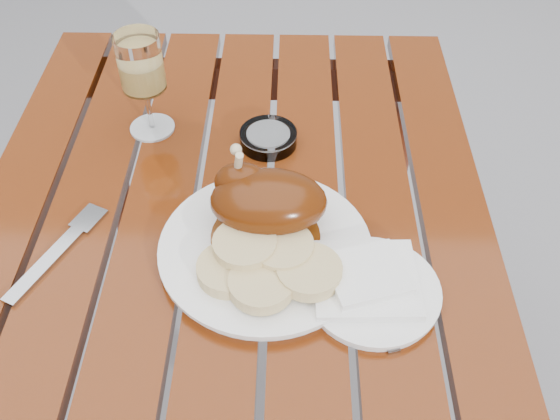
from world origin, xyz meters
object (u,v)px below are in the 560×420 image
object	(u,v)px
dinner_plate	(265,249)
ashtray	(268,138)
table	(239,377)
wine_glass	(145,85)
side_plate	(373,291)

from	to	relation	value
dinner_plate	ashtray	bearing A→B (deg)	90.93
table	dinner_plate	size ratio (longest dim) A/B	3.90
wine_glass	side_plate	size ratio (longest dim) A/B	0.99
dinner_plate	wine_glass	distance (m)	0.36
side_plate	ashtray	distance (m)	0.35
side_plate	ashtray	world-z (taller)	ashtray
side_plate	dinner_plate	bearing A→B (deg)	154.92
table	ashtray	world-z (taller)	ashtray
table	wine_glass	world-z (taller)	wine_glass
wine_glass	side_plate	world-z (taller)	wine_glass
table	ashtray	xyz separation A→B (m)	(0.05, 0.24, 0.39)
wine_glass	side_plate	distance (m)	0.51
table	ashtray	bearing A→B (deg)	77.82
dinner_plate	wine_glass	size ratio (longest dim) A/B	1.67
wine_glass	dinner_plate	bearing A→B (deg)	-53.41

